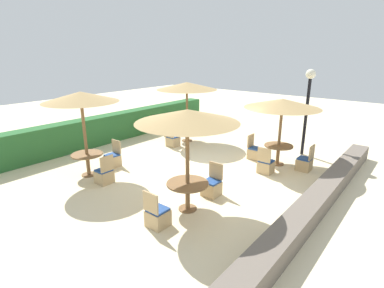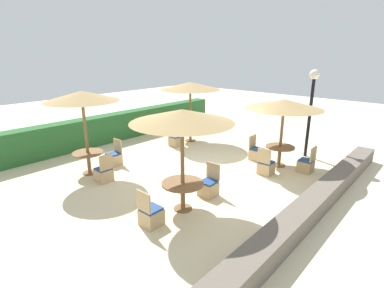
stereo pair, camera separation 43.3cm
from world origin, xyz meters
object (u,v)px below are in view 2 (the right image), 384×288
Objects in this scene: patio_chair_front_right_north at (256,153)px; patio_chair_front_left_west at (151,215)px; parasol_front_left at (182,117)px; parasol_back_left at (82,97)px; patio_chair_back_left_east at (114,158)px; parasol_front_right at (284,104)px; patio_chair_back_right_west at (175,140)px; patio_chair_back_right_north at (174,131)px; patio_chair_front_right_south at (306,165)px; round_table_back_right at (190,128)px; patio_chair_back_left_south at (104,174)px; round_table_front_right at (280,151)px; parasol_back_right at (190,86)px; patio_chair_front_right_west at (266,167)px; round_table_front_left at (183,188)px; patio_chair_front_left_east at (209,187)px; lamp_post at (312,96)px; round_table_back_left at (88,157)px.

patio_chair_front_right_north is 1.00× the size of patio_chair_front_left_west.
parasol_front_left reaches higher than patio_chair_front_right_north.
parasol_back_left reaches higher than patio_chair_back_left_east.
parasol_front_right reaches higher than patio_chair_back_left_east.
patio_chair_back_right_west is at bearing -90.97° from patio_chair_back_left_east.
patio_chair_front_right_south is at bearing 88.14° from patio_chair_back_right_north.
parasol_front_right reaches higher than round_table_back_right.
parasol_back_left is (-0.34, 4.00, 0.13)m from parasol_front_left.
parasol_front_left is 2.83× the size of patio_chair_front_left_west.
patio_chair_front_left_west is 3.08m from patio_chair_back_left_south.
patio_chair_back_right_north is at bearing 88.21° from round_table_back_right.
round_table_front_right is 4.87m from parasol_back_right.
patio_chair_front_right_west is (-1.06, 0.94, 0.00)m from patio_chair_front_right_south.
parasol_back_right is 2.86× the size of patio_chair_back_left_east.
round_table_front_left is at bearing 6.11° from patio_chair_front_right_north.
parasol_front_right reaches higher than patio_chair_front_right_north.
patio_chair_front_left_east is 0.34× the size of parasol_back_left.
patio_chair_front_right_south is (0.03, -0.97, -0.30)m from round_table_front_right.
lamp_post is 3.57× the size of patio_chair_back_left_east.
round_table_back_right is at bearing 87.32° from parasol_front_right.
patio_chair_front_right_south is 7.68m from parasol_back_left.
lamp_post is at bearing -10.17° from parasol_front_right.
round_table_front_left is 5.48m from patio_chair_back_right_west.
round_table_front_left is at bearing -139.83° from round_table_back_right.
lamp_post is 2.94m from patio_chair_front_right_north.
patio_chair_front_right_north reaches higher than round_table_back_left.
parasol_back_right reaches higher than round_table_back_right.
parasol_front_left is (-4.56, 0.44, 0.24)m from parasol_front_right.
parasol_front_left is 2.61× the size of round_table_back_left.
patio_chair_front_left_east is at bearing 158.48° from patio_chair_front_right_south.
parasol_back_right is 4.67m from patio_chair_back_left_east.
lamp_post is 3.57× the size of patio_chair_back_right_north.
patio_chair_front_left_west reaches higher than round_table_front_right.
round_table_front_right is 1.09× the size of patio_chair_front_left_west.
patio_chair_front_left_east is (-3.51, 0.43, -1.96)m from parasol_front_right.
patio_chair_front_right_north is 5.58m from patio_chair_back_left_south.
round_table_back_left is at bearing 144.24° from lamp_post.
lamp_post is 1.20× the size of parasol_back_left.
patio_chair_front_left_west is at bearing 173.86° from lamp_post.
patio_chair_front_left_west reaches higher than round_table_front_left.
round_table_front_left is at bearing 170.66° from patio_chair_back_left_east.
parasol_back_right reaches higher than patio_chair_front_right_north.
patio_chair_front_left_east is at bearing -70.79° from round_table_back_left.
patio_chair_front_right_west is at bearing -147.53° from patio_chair_back_left_east.
round_table_front_right is 1.09× the size of patio_chair_front_right_south.
parasol_back_left is at bearing 94.92° from parasol_front_left.
patio_chair_back_right_west is (-0.82, 3.50, 0.00)m from patio_chair_front_right_north.
round_table_back_right is at bearing 87.32° from round_table_front_right.
patio_chair_front_right_north is 5.28m from patio_chair_back_left_east.
patio_chair_back_left_south is (-5.16, -0.98, -0.34)m from round_table_back_right.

